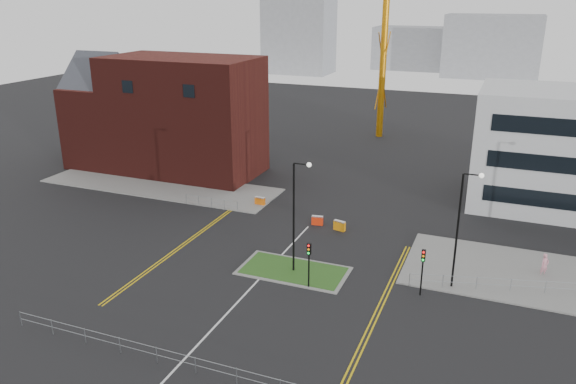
# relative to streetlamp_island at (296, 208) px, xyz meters

# --- Properties ---
(ground) EXTENTS (200.00, 200.00, 0.00)m
(ground) POSITION_rel_streetlamp_island_xyz_m (-2.22, -8.00, -5.41)
(ground) COLOR black
(ground) RESTS_ON ground
(pavement_left) EXTENTS (28.00, 8.00, 0.12)m
(pavement_left) POSITION_rel_streetlamp_island_xyz_m (-22.22, 14.00, -5.35)
(pavement_left) COLOR slate
(pavement_left) RESTS_ON ground
(pavement_right) EXTENTS (24.00, 10.00, 0.12)m
(pavement_right) POSITION_rel_streetlamp_island_xyz_m (19.78, 6.00, -5.35)
(pavement_right) COLOR slate
(pavement_right) RESTS_ON ground
(island_kerb) EXTENTS (8.60, 4.60, 0.08)m
(island_kerb) POSITION_rel_streetlamp_island_xyz_m (-0.22, 0.00, -5.37)
(island_kerb) COLOR slate
(island_kerb) RESTS_ON ground
(grass_island) EXTENTS (8.00, 4.00, 0.12)m
(grass_island) POSITION_rel_streetlamp_island_xyz_m (-0.22, 0.00, -5.35)
(grass_island) COLOR #244818
(grass_island) RESTS_ON ground
(brick_building) EXTENTS (24.20, 10.07, 14.24)m
(brick_building) POSITION_rel_streetlamp_island_xyz_m (-25.19, 20.00, 1.44)
(brick_building) COLOR #441411
(brick_building) RESTS_ON ground
(streetlamp_island) EXTENTS (1.46, 0.36, 9.18)m
(streetlamp_island) POSITION_rel_streetlamp_island_xyz_m (0.00, 0.00, 0.00)
(streetlamp_island) COLOR black
(streetlamp_island) RESTS_ON ground
(streetlamp_right_near) EXTENTS (1.46, 0.36, 9.18)m
(streetlamp_right_near) POSITION_rel_streetlamp_island_xyz_m (12.00, 2.00, 0.00)
(streetlamp_right_near) COLOR black
(streetlamp_right_near) RESTS_ON ground
(traffic_light_island) EXTENTS (0.28, 0.33, 3.65)m
(traffic_light_island) POSITION_rel_streetlamp_island_xyz_m (1.78, -2.02, -2.85)
(traffic_light_island) COLOR black
(traffic_light_island) RESTS_ON ground
(traffic_light_right) EXTENTS (0.28, 0.33, 3.65)m
(traffic_light_right) POSITION_rel_streetlamp_island_xyz_m (9.78, -0.02, -2.85)
(traffic_light_right) COLOR black
(traffic_light_right) RESTS_ON ground
(railing_front) EXTENTS (24.05, 0.05, 1.10)m
(railing_front) POSITION_rel_streetlamp_island_xyz_m (-2.22, -14.00, -4.63)
(railing_front) COLOR gray
(railing_front) RESTS_ON ground
(railing_left) EXTENTS (6.05, 0.05, 1.10)m
(railing_left) POSITION_rel_streetlamp_island_xyz_m (-13.22, 10.00, -4.67)
(railing_left) COLOR gray
(railing_left) RESTS_ON ground
(railing_right) EXTENTS (19.05, 5.05, 1.10)m
(railing_right) POSITION_rel_streetlamp_island_xyz_m (18.28, 3.50, -4.63)
(railing_right) COLOR gray
(railing_right) RESTS_ON ground
(centre_line) EXTENTS (0.15, 30.00, 0.01)m
(centre_line) POSITION_rel_streetlamp_island_xyz_m (-2.22, -6.00, -5.41)
(centre_line) COLOR silver
(centre_line) RESTS_ON ground
(yellow_left_a) EXTENTS (0.12, 24.00, 0.01)m
(yellow_left_a) POSITION_rel_streetlamp_island_xyz_m (-11.22, 2.00, -5.41)
(yellow_left_a) COLOR gold
(yellow_left_a) RESTS_ON ground
(yellow_left_b) EXTENTS (0.12, 24.00, 0.01)m
(yellow_left_b) POSITION_rel_streetlamp_island_xyz_m (-10.92, 2.00, -5.41)
(yellow_left_b) COLOR gold
(yellow_left_b) RESTS_ON ground
(yellow_right_a) EXTENTS (0.12, 20.00, 0.01)m
(yellow_right_a) POSITION_rel_streetlamp_island_xyz_m (7.28, -2.00, -5.41)
(yellow_right_a) COLOR gold
(yellow_right_a) RESTS_ON ground
(yellow_right_b) EXTENTS (0.12, 20.00, 0.01)m
(yellow_right_b) POSITION_rel_streetlamp_island_xyz_m (7.58, -2.00, -5.41)
(yellow_right_b) COLOR gold
(yellow_right_b) RESTS_ON ground
(skyline_a) EXTENTS (18.00, 12.00, 22.00)m
(skyline_a) POSITION_rel_streetlamp_island_xyz_m (-42.22, 112.00, 5.59)
(skyline_a) COLOR gray
(skyline_a) RESTS_ON ground
(skyline_b) EXTENTS (24.00, 12.00, 16.00)m
(skyline_b) POSITION_rel_streetlamp_island_xyz_m (7.78, 122.00, 2.59)
(skyline_b) COLOR gray
(skyline_b) RESTS_ON ground
(skyline_d) EXTENTS (30.00, 12.00, 12.00)m
(skyline_d) POSITION_rel_streetlamp_island_xyz_m (-10.22, 132.00, 0.59)
(skyline_d) COLOR gray
(skyline_d) RESTS_ON ground
(pedestrian) EXTENTS (0.82, 0.80, 1.89)m
(pedestrian) POSITION_rel_streetlamp_island_xyz_m (18.25, 6.55, -4.47)
(pedestrian) COLOR pink
(pedestrian) RESTS_ON ground
(barrier_left) EXTENTS (1.12, 0.46, 0.92)m
(barrier_left) POSITION_rel_streetlamp_island_xyz_m (-8.85, 12.51, -4.91)
(barrier_left) COLOR orange
(barrier_left) RESTS_ON ground
(barrier_mid) EXTENTS (1.18, 0.64, 0.95)m
(barrier_mid) POSITION_rel_streetlamp_island_xyz_m (0.78, 9.27, -4.90)
(barrier_mid) COLOR orange
(barrier_mid) RESTS_ON ground
(barrier_right) EXTENTS (1.11, 0.51, 0.90)m
(barrier_right) POSITION_rel_streetlamp_island_xyz_m (-1.57, 9.77, -4.92)
(barrier_right) COLOR red
(barrier_right) RESTS_ON ground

